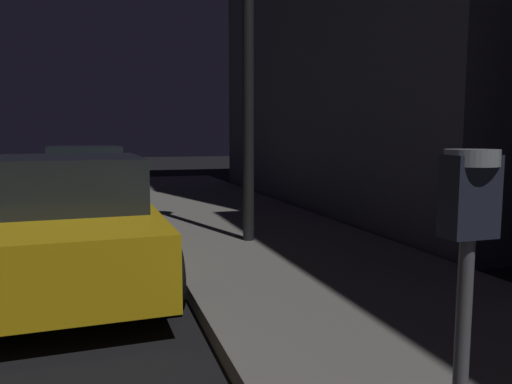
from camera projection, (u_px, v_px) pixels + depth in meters
parking_meter at (467, 247)px, 1.76m from camera, size 0.19×0.19×1.45m
car_yellow_cab at (69, 220)px, 5.42m from camera, size 2.10×4.20×1.43m
car_green at (85, 177)px, 11.43m from camera, size 2.19×4.42×1.43m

